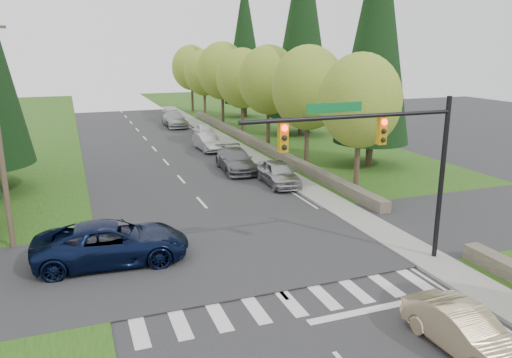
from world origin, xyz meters
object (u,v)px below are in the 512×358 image
sedan_champagne (465,331)px  parked_car_a (278,173)px  parked_car_d (205,131)px  parked_car_e (175,120)px  parked_car_b (236,160)px  parked_car_c (207,142)px  suv_navy (112,243)px

sedan_champagne → parked_car_a: size_ratio=0.89×
parked_car_a → sedan_champagne: bearing=-93.7°
parked_car_d → parked_car_e: 7.75m
parked_car_b → parked_car_c: bearing=94.1°
parked_car_e → parked_car_d: bearing=-79.7°
sedan_champagne → suv_navy: (-9.02, 10.02, 0.20)m
parked_car_a → parked_car_c: (-1.40, 12.27, -0.07)m
parked_car_c → parked_car_d: (1.40, 6.25, -0.04)m
parked_car_a → parked_car_c: size_ratio=1.06×
sedan_champagne → parked_car_c: bearing=85.9°
parked_car_b → parked_car_e: 21.62m
parked_car_b → parked_car_d: size_ratio=1.37×
sedan_champagne → suv_navy: suv_navy is taller
parked_car_b → parked_car_d: parked_car_b is taller
parked_car_b → parked_car_d: (1.40, 14.00, -0.11)m
sedan_champagne → parked_car_b: 23.17m
parked_car_c → parked_car_d: 6.40m
parked_car_a → suv_navy: bearing=-139.5°
sedan_champagne → parked_car_c: parked_car_c is taller
sedan_champagne → parked_car_b: (0.64, 23.16, 0.11)m
parked_car_a → parked_car_e: bearing=95.6°
sedan_champagne → parked_car_d: size_ratio=1.04×
parked_car_b → parked_car_d: 14.07m
sedan_champagne → parked_car_b: parked_car_b is taller
suv_navy → parked_car_b: 16.31m
sedan_champagne → suv_navy: 13.48m
suv_navy → parked_car_b: suv_navy is taller
suv_navy → parked_car_a: (11.06, 8.63, -0.09)m
parked_car_c → suv_navy: bearing=-118.4°
parked_car_b → parked_car_a: bearing=-68.7°
parked_car_d → parked_car_c: bearing=-100.3°
sedan_champagne → parked_car_b: size_ratio=0.76×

